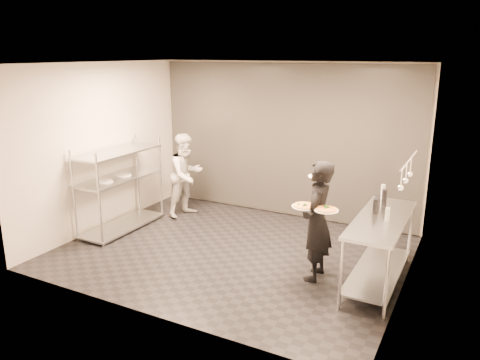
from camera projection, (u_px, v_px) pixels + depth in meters
The scene contains 13 objects.
room_shell at pixel (265, 148), 7.79m from camera, with size 5.00×4.00×2.80m.
pass_rack at pixel (120, 185), 7.91m from camera, with size 0.60×1.60×1.50m.
prep_counter at pixel (380, 239), 6.01m from camera, with size 0.60×1.80×0.92m.
utensil_rail at pixel (407, 172), 5.65m from camera, with size 0.07×1.20×0.31m.
waiter at pixel (317, 221), 6.13m from camera, with size 0.59×0.39×1.62m, color black.
chef at pixel (186, 175), 8.58m from camera, with size 0.75×0.58×1.53m, color beige.
pizza_plate_near at pixel (305, 206), 5.97m from camera, with size 0.33×0.33×0.05m.
pizza_plate_far at pixel (326, 209), 5.82m from camera, with size 0.31×0.31×0.05m.
salad_plate at pixel (320, 175), 6.26m from camera, with size 0.31×0.31×0.07m.
pos_monitor at pixel (377, 204), 6.15m from camera, with size 0.05×0.27×0.19m, color black.
bottle_green at pixel (383, 192), 6.65m from camera, with size 0.06×0.06×0.22m, color #909C8F.
bottle_clear at pixel (387, 214), 5.80m from camera, with size 0.05×0.05×0.17m, color #909C8F.
bottle_dark at pixel (384, 198), 6.35m from camera, with size 0.07×0.07×0.23m, color black.
Camera 1 is at (3.18, -5.79, 2.95)m, focal length 35.00 mm.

